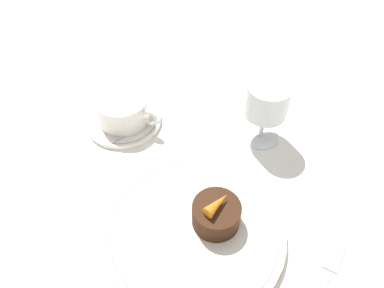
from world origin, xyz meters
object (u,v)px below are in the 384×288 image
fork (324,287)px  wine_glass (267,103)px  dinner_plate (195,231)px  coffee_cup (123,109)px  dessert_cake (216,214)px

fork → wine_glass: bearing=127.0°
wine_glass → dinner_plate: bearing=-95.5°
wine_glass → fork: size_ratio=0.63×
coffee_cup → fork: (0.42, -0.15, -0.03)m
dessert_cake → wine_glass: bearing=90.1°
dinner_plate → fork: size_ratio=1.40×
dinner_plate → wine_glass: 0.25m
coffee_cup → dessert_cake: (0.25, -0.13, -0.00)m
wine_glass → dessert_cake: wine_glass is taller
coffee_cup → dessert_cake: bearing=-27.2°
wine_glass → fork: (0.17, -0.23, -0.08)m
dinner_plate → wine_glass: size_ratio=2.23×
dessert_cake → fork: bearing=-6.9°
wine_glass → fork: wine_glass is taller
dinner_plate → coffee_cup: 0.27m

